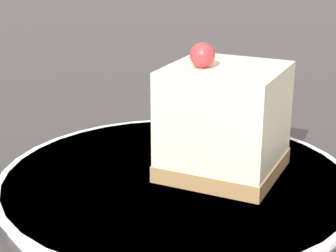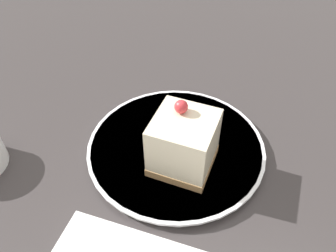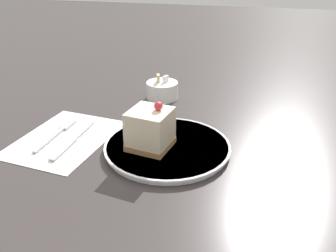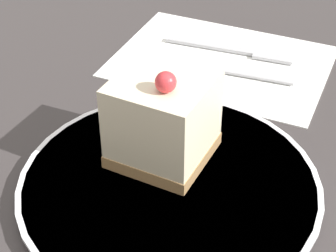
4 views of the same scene
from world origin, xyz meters
TOP-DOWN VIEW (x-y plane):
  - ground_plane at (0.00, 0.00)m, footprint 4.00×4.00m
  - plate at (0.00, -0.01)m, footprint 0.27×0.27m
  - cake_slice at (-0.03, -0.03)m, footprint 0.10×0.10m

SIDE VIEW (x-z plane):
  - ground_plane at x=0.00m, z-range 0.00..0.00m
  - plate at x=0.00m, z-range 0.00..0.02m
  - cake_slice at x=-0.03m, z-range 0.01..0.11m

